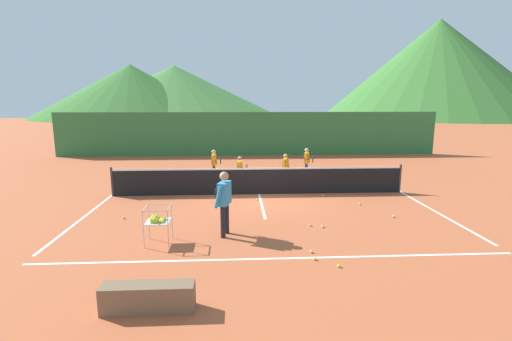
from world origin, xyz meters
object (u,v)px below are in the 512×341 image
(student_1, at_px, (240,169))
(courtside_bench, at_px, (148,297))
(tennis_ball_7, at_px, (257,200))
(tennis_ball_8, at_px, (311,252))
(tennis_ball_6, at_px, (339,266))
(tennis_ball_9, at_px, (310,225))
(tennis_ball_1, at_px, (315,259))
(tennis_net, at_px, (259,181))
(tennis_ball_4, at_px, (124,218))
(tennis_ball_3, at_px, (394,216))
(tennis_ball_2, at_px, (323,196))
(student_0, at_px, (214,162))
(student_2, at_px, (285,166))
(ball_cart, at_px, (157,220))
(instructor, at_px, (224,198))
(student_3, at_px, (307,160))
(tennis_ball_5, at_px, (323,226))
(tennis_ball_0, at_px, (360,204))

(student_1, height_order, courtside_bench, student_1)
(tennis_ball_7, distance_m, tennis_ball_8, 4.59)
(tennis_ball_6, relative_size, tennis_ball_9, 1.00)
(tennis_ball_1, bearing_deg, courtside_bench, -150.58)
(tennis_net, bearing_deg, tennis_ball_9, -71.84)
(tennis_ball_4, relative_size, tennis_ball_8, 1.00)
(tennis_ball_3, xyz_separation_m, tennis_ball_7, (-3.88, 2.08, 0.00))
(tennis_ball_4, bearing_deg, tennis_net, 32.88)
(student_1, relative_size, tennis_ball_2, 17.96)
(tennis_net, xyz_separation_m, tennis_ball_7, (-0.11, -0.87, -0.47))
(tennis_ball_2, height_order, courtside_bench, courtside_bench)
(tennis_ball_6, bearing_deg, tennis_ball_8, 118.83)
(student_0, height_order, student_2, student_0)
(tennis_ball_2, bearing_deg, ball_cart, -140.32)
(instructor, relative_size, ball_cart, 1.83)
(student_1, bearing_deg, tennis_ball_7, -75.02)
(instructor, height_order, student_2, instructor)
(student_3, distance_m, tennis_ball_7, 4.57)
(student_1, relative_size, courtside_bench, 0.81)
(tennis_ball_1, xyz_separation_m, tennis_ball_8, (0.01, 0.39, 0.00))
(student_1, distance_m, tennis_ball_4, 5.20)
(courtside_bench, bearing_deg, instructor, 71.27)
(tennis_ball_5, relative_size, tennis_ball_8, 1.00)
(student_2, distance_m, courtside_bench, 9.90)
(tennis_ball_3, height_order, tennis_ball_4, same)
(student_0, bearing_deg, instructor, -84.69)
(tennis_ball_9, bearing_deg, student_1, 111.01)
(student_0, xyz_separation_m, student_2, (2.96, -0.92, -0.04))
(tennis_ball_3, bearing_deg, student_1, 136.88)
(student_0, distance_m, ball_cart, 7.32)
(tennis_net, xyz_separation_m, student_1, (-0.66, 1.21, 0.24))
(tennis_ball_0, xyz_separation_m, courtside_bench, (-5.50, -5.91, 0.20))
(tennis_ball_0, bearing_deg, student_3, 101.42)
(student_0, xyz_separation_m, tennis_ball_9, (2.94, -6.24, -0.74))
(instructor, bearing_deg, student_2, 68.39)
(tennis_ball_8, height_order, tennis_ball_9, same)
(ball_cart, height_order, tennis_ball_5, ball_cart)
(tennis_ball_4, distance_m, tennis_ball_5, 5.68)
(student_3, relative_size, tennis_ball_0, 19.06)
(tennis_ball_1, distance_m, tennis_ball_7, 4.97)
(student_3, bearing_deg, tennis_ball_6, -96.57)
(student_0, xyz_separation_m, courtside_bench, (-0.51, -10.17, -0.55))
(tennis_ball_3, bearing_deg, student_2, 118.70)
(tennis_ball_0, bearing_deg, student_0, 139.46)
(student_2, xyz_separation_m, tennis_ball_8, (-0.35, -7.11, -0.70))
(tennis_ball_5, xyz_separation_m, courtside_bench, (-3.77, -3.80, 0.20))
(student_2, bearing_deg, student_1, -163.61)
(student_0, height_order, tennis_ball_5, student_0)
(student_1, xyz_separation_m, ball_cart, (-2.05, -5.79, -0.14))
(tennis_net, bearing_deg, student_0, 123.44)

